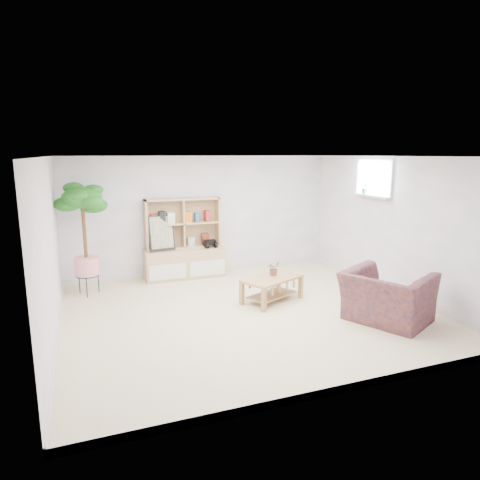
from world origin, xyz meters
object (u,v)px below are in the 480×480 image
object	(u,v)px
storage_unit	(184,239)
armchair	(387,294)
floor_tree	(85,240)
coffee_table	(272,289)

from	to	relation	value
storage_unit	armchair	distance (m)	4.01
floor_tree	armchair	xyz separation A→B (m)	(4.09, -2.87, -0.56)
floor_tree	coffee_table	bearing A→B (deg)	-27.04
storage_unit	floor_tree	world-z (taller)	floor_tree
storage_unit	armchair	xyz separation A→B (m)	(2.24, -3.30, -0.36)
coffee_table	armchair	bearing A→B (deg)	-73.43
coffee_table	armchair	xyz separation A→B (m)	(1.21, -1.40, 0.22)
storage_unit	floor_tree	distance (m)	1.91
coffee_table	floor_tree	world-z (taller)	floor_tree
storage_unit	coffee_table	bearing A→B (deg)	-61.48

